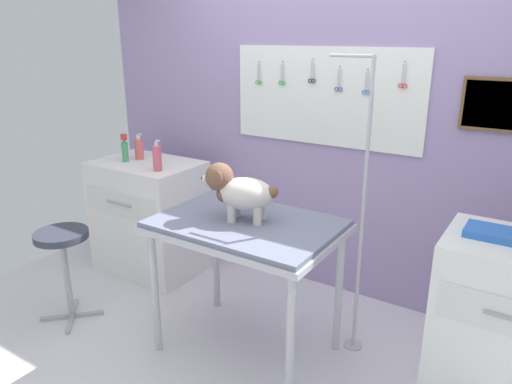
# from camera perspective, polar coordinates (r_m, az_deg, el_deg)

# --- Properties ---
(ground) EXTENTS (4.40, 4.00, 0.04)m
(ground) POSITION_cam_1_polar(r_m,az_deg,el_deg) (2.84, -3.49, -21.63)
(ground) COLOR silver
(rear_wall_panel) EXTENTS (4.00, 0.09, 2.30)m
(rear_wall_panel) POSITION_cam_1_polar(r_m,az_deg,el_deg) (3.35, 9.27, 6.98)
(rear_wall_panel) COLOR #9985B6
(rear_wall_panel) RESTS_ON ground
(grooming_table) EXTENTS (1.01, 0.70, 0.83)m
(grooming_table) POSITION_cam_1_polar(r_m,az_deg,el_deg) (2.66, -1.14, -5.08)
(grooming_table) COLOR #B7B7BC
(grooming_table) RESTS_ON ground
(grooming_arm) EXTENTS (0.29, 0.11, 1.71)m
(grooming_arm) POSITION_cam_1_polar(r_m,az_deg,el_deg) (2.73, 12.34, -3.70)
(grooming_arm) COLOR #B7B7BC
(grooming_arm) RESTS_ON ground
(dog) EXTENTS (0.43, 0.28, 0.31)m
(dog) POSITION_cam_1_polar(r_m,az_deg,el_deg) (2.60, -2.14, 0.19)
(dog) COLOR silver
(dog) RESTS_ON grooming_table
(counter_left) EXTENTS (0.80, 0.58, 0.88)m
(counter_left) POSITION_cam_1_polar(r_m,az_deg,el_deg) (3.85, -12.55, -2.84)
(counter_left) COLOR silver
(counter_left) RESTS_ON ground
(cabinet_right) EXTENTS (0.68, 0.54, 0.89)m
(cabinet_right) POSITION_cam_1_polar(r_m,az_deg,el_deg) (2.72, 27.88, -13.98)
(cabinet_right) COLOR white
(cabinet_right) RESTS_ON ground
(stool) EXTENTS (0.33, 0.33, 0.62)m
(stool) POSITION_cam_1_polar(r_m,az_deg,el_deg) (3.30, -22.00, -6.27)
(stool) COLOR #9E9EA3
(stool) RESTS_ON ground
(shampoo_bottle) EXTENTS (0.06, 0.06, 0.22)m
(shampoo_bottle) POSITION_cam_1_polar(r_m,az_deg,el_deg) (3.44, -11.69, 4.00)
(shampoo_bottle) COLOR #D1596C
(shampoo_bottle) RESTS_ON counter_left
(spray_bottle_tall) EXTENTS (0.07, 0.07, 0.20)m
(spray_bottle_tall) POSITION_cam_1_polar(r_m,az_deg,el_deg) (3.80, -13.76, 5.04)
(spray_bottle_tall) COLOR #D45D5D
(spray_bottle_tall) RESTS_ON counter_left
(detangler_spray) EXTENTS (0.05, 0.05, 0.21)m
(detangler_spray) POSITION_cam_1_polar(r_m,az_deg,el_deg) (3.76, -15.35, 4.86)
(detangler_spray) COLOR #439664
(detangler_spray) RESTS_ON counter_left
(supply_tray) EXTENTS (0.24, 0.18, 0.04)m
(supply_tray) POSITION_cam_1_polar(r_m,az_deg,el_deg) (2.54, 26.32, -4.37)
(supply_tray) COLOR blue
(supply_tray) RESTS_ON cabinet_right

